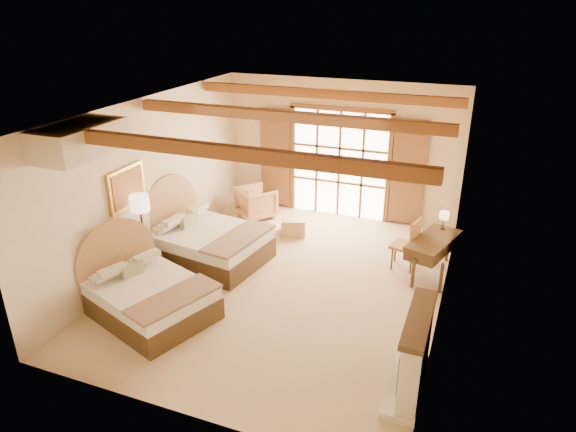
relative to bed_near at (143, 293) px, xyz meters
The scene contains 19 objects.
floor 2.57m from the bed_near, 45.03° to the left, with size 7.00×7.00×0.00m, color #CDB086.
wall_back 5.72m from the bed_near, 71.28° to the left, with size 5.50×5.50×0.00m, color beige.
wall_left 2.37m from the bed_near, 117.99° to the left, with size 7.00×7.00×0.00m, color beige.
wall_right 5.04m from the bed_near, 21.57° to the left, with size 7.00×7.00×0.00m, color beige.
ceiling 3.79m from the bed_near, 45.03° to the left, with size 7.00×7.00×0.00m, color #B3803E.
ceiling_beams 3.70m from the bed_near, 45.03° to the left, with size 5.39×4.60×0.18m, color brown, non-canonical shape.
french_doors 5.60m from the bed_near, 71.08° to the left, with size 3.95×0.08×2.60m.
fireplace 4.40m from the bed_near, ahead, with size 0.46×1.40×1.16m.
painting 1.94m from the bed_near, 130.95° to the left, with size 0.06×0.95×0.75m.
canopy_valance 2.64m from the bed_near, 161.43° to the right, with size 0.70×1.40×0.45m, color beige.
bed_near is the anchor object (origin of this frame).
bed_far 2.07m from the bed_near, 92.12° to the left, with size 2.35×1.90×1.40m.
nightstand 1.14m from the bed_near, 124.68° to the left, with size 0.47×0.47×0.57m, color #47311B.
floor_lamp 1.62m from the bed_near, 123.27° to the left, with size 0.34×0.34×1.62m.
armchair 4.38m from the bed_near, 89.61° to the left, with size 0.79×0.81×0.74m, color tan.
ottoman 4.01m from the bed_near, 72.79° to the left, with size 0.52×0.52×0.38m, color tan.
desk 5.26m from the bed_near, 36.05° to the left, with size 0.96×1.47×0.73m.
desk_chair 4.90m from the bed_near, 40.20° to the left, with size 0.56×0.55×1.03m.
desk_lamp 5.68m from the bed_near, 39.59° to the left, with size 0.18×0.18×0.35m.
Camera 1 is at (3.03, -7.66, 4.85)m, focal length 32.00 mm.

